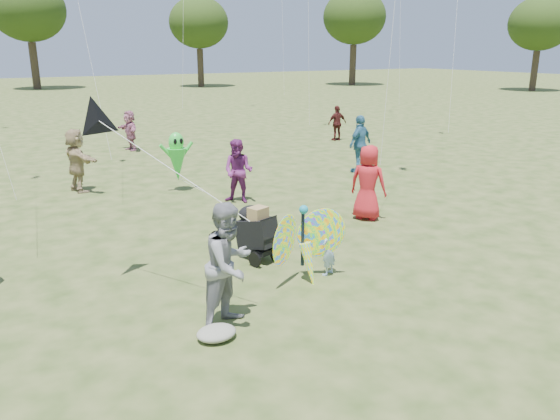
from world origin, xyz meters
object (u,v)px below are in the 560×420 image
Objects in this scene: crowd_d at (77,160)px; butterfly_kite at (305,245)px; adult_man at (229,265)px; jogging_stroller at (256,229)px; crowd_j at (130,130)px; crowd_h at (337,123)px; crowd_a at (368,182)px; child_girl at (328,249)px; crowd_c at (360,144)px; alien_kite at (177,159)px; crowd_e at (238,171)px.

butterfly_kite is at bearing -178.58° from crowd_d.
adult_man is 2.74m from jogging_stroller.
crowd_j reaches higher than jogging_stroller.
crowd_h is 1.39× the size of jogging_stroller.
child_girl is at bearing 97.56° from crowd_a.
jogging_stroller is at bearing 20.33° from crowd_c.
crowd_e is at bearing -62.93° from alien_kite.
crowd_d is at bearing -97.22° from child_girl.
child_girl is 2.54m from adult_man.
crowd_a is 1.05× the size of alien_kite.
adult_man is 9.55m from crowd_d.
crowd_d is 1.06× the size of alien_kite.
jogging_stroller is at bearing -177.59° from crowd_d.
adult_man is at bearing 24.12° from crowd_c.
alien_kite is (-3.07, 4.91, 0.05)m from crowd_a.
child_girl is 0.58m from butterfly_kite.
jogging_stroller is at bearing -63.11° from crowd_e.
crowd_a is 0.96× the size of crowd_c.
crowd_e is 1.10× the size of crowd_h.
crowd_c is 6.25m from alien_kite.
child_girl is 3.71m from crowd_a.
alien_kite reaches higher than crowd_e.
child_girl is 0.54× the size of crowd_a.
crowd_c reaches higher than crowd_j.
crowd_c reaches higher than crowd_h.
crowd_c reaches higher than alien_kite.
butterfly_kite is (-0.54, -0.05, 0.20)m from child_girl.
crowd_e is (3.54, -3.43, -0.06)m from crowd_d.
adult_man is 1.70× the size of jogging_stroller.
crowd_e is 0.99× the size of alien_kite.
crowd_c is at bearing 64.74° from crowd_h.
butterfly_kite is at bearing -92.24° from alien_kite.
jogging_stroller is (-6.74, -5.31, -0.35)m from crowd_c.
crowd_h reaches higher than child_girl.
alien_kite is (-0.65, -7.40, 0.16)m from crowd_j.
crowd_a is at bearing -57.94° from alien_kite.
alien_kite is (-9.44, -5.16, 0.18)m from crowd_h.
crowd_j is 0.93× the size of alien_kite.
jogging_stroller is at bearing 99.12° from butterfly_kite.
jogging_stroller is 0.65× the size of butterfly_kite.
alien_kite is at bearing -0.46° from crowd_a.
jogging_stroller is (-1.16, -13.29, -0.20)m from crowd_j.
crowd_h is 0.90× the size of alien_kite.
crowd_e reaches higher than crowd_j.
crowd_e is (-5.22, -1.39, -0.10)m from crowd_c.
butterfly_kite is (1.82, 0.76, -0.27)m from adult_man.
crowd_a is at bearing 4.26° from adult_man.
child_girl is 0.51× the size of crowd_c.
adult_man is 11.22m from crowd_c.
adult_man is at bearing -104.63° from alien_kite.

